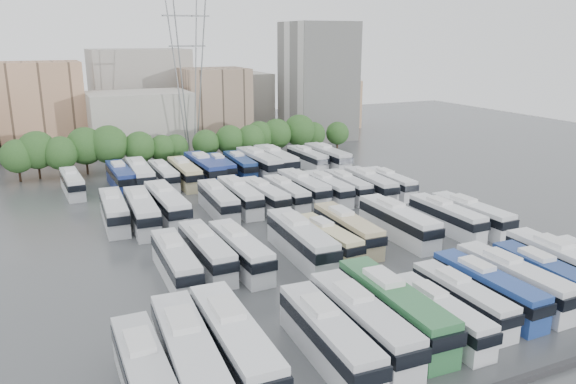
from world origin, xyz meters
name	(u,v)px	position (x,y,z in m)	size (l,w,h in m)	color
ground	(289,237)	(0.00, 0.00, 0.00)	(220.00, 220.00, 0.00)	#424447
tree_line	(181,142)	(-1.98, 42.17, 4.42)	(64.69, 7.55, 8.32)	black
city_buildings	(123,106)	(-7.46, 71.86, 7.87)	(102.00, 35.00, 20.00)	#9E998E
apartment_tower	(318,81)	(34.00, 58.00, 13.00)	(14.00, 14.00, 26.00)	silver
electricity_pylon	(188,59)	(2.00, 50.00, 18.66)	(9.00, 6.91, 33.83)	slate
bus_r0_s0	(145,376)	(-21.37, -24.37, 1.89)	(2.74, 12.26, 3.84)	silver
bus_r0_s1	(188,356)	(-18.33, -23.53, 2.09)	(3.65, 13.68, 4.25)	silver
bus_r0_s2	(234,343)	(-14.96, -23.25, 2.10)	(3.26, 13.70, 4.28)	silver
bus_r0_s4	(328,336)	(-8.39, -24.99, 1.94)	(3.29, 12.70, 3.95)	silver
bus_r0_s5	(362,322)	(-5.02, -24.24, 1.99)	(3.14, 13.02, 4.06)	silver
bus_r0_s6	(394,307)	(-1.57, -23.39, 2.09)	(3.38, 13.63, 4.25)	#2E6D3E
bus_r0_s7	(440,314)	(1.59, -25.18, 1.66)	(2.48, 10.83, 3.39)	silver
bus_r0_s8	(462,298)	(5.10, -23.78, 1.68)	(2.41, 10.88, 3.41)	silver
bus_r0_s9	(487,288)	(8.25, -23.36, 1.81)	(2.73, 11.81, 3.69)	navy
bus_r0_s10	(513,280)	(11.48, -23.16, 1.89)	(2.91, 12.29, 3.84)	silver
bus_r0_s11	(547,277)	(14.78, -23.94, 1.82)	(3.08, 11.94, 3.72)	navy
bus_r0_s12	(565,265)	(18.25, -22.97, 2.00)	(3.28, 13.11, 4.08)	silver
bus_r1_s2	(176,261)	(-15.01, -6.27, 1.84)	(2.86, 12.01, 3.75)	silver
bus_r1_s3	(206,251)	(-11.52, -4.94, 1.87)	(2.84, 12.19, 3.81)	silver
bus_r1_s4	(240,250)	(-8.33, -6.18, 1.87)	(3.04, 12.24, 3.82)	silver
bus_r1_s6	(301,240)	(-1.62, -6.59, 2.06)	(3.49, 13.49, 4.20)	silver
bus_r1_s7	(328,239)	(1.68, -6.44, 1.68)	(2.90, 11.04, 3.43)	beige
bus_r1_s8	(347,229)	(4.95, -5.05, 1.88)	(2.94, 12.24, 3.82)	#C5B487
bus_r1_s10	(398,221)	(11.49, -5.57, 2.01)	(2.97, 13.06, 4.09)	silver
bus_r1_s12	(446,217)	(18.28, -5.97, 1.80)	(2.66, 11.73, 3.67)	silver
bus_r1_s13	(471,215)	(21.46, -6.76, 1.84)	(3.09, 12.02, 3.74)	silver
bus_r2_s1	(114,210)	(-18.06, 13.15, 1.88)	(3.20, 12.33, 3.83)	silver
bus_r2_s2	(142,211)	(-15.03, 11.09, 2.02)	(3.38, 13.19, 4.10)	silver
bus_r2_s3	(167,204)	(-11.59, 12.36, 2.08)	(3.23, 13.57, 4.24)	silver
bus_r2_s5	(218,200)	(-4.85, 12.00, 1.88)	(3.14, 12.27, 3.82)	silver
bus_r2_s6	(240,196)	(-1.50, 12.84, 1.89)	(2.84, 12.30, 3.85)	white
bus_r2_s7	(264,196)	(1.66, 11.78, 1.79)	(3.13, 11.76, 3.66)	silver
bus_r2_s8	(286,193)	(5.00, 11.83, 1.75)	(2.56, 11.40, 3.57)	silver
bus_r2_s9	(303,187)	(8.30, 13.11, 1.90)	(2.85, 12.34, 3.86)	silver
bus_r2_s10	(327,188)	(11.55, 11.91, 1.77)	(2.61, 11.49, 3.60)	silver
bus_r2_s11	(347,186)	(14.89, 11.84, 1.71)	(2.72, 11.17, 3.48)	silver
bus_r2_s12	(370,184)	(18.09, 10.74, 1.85)	(3.17, 12.09, 3.76)	silver
bus_r2_s13	(390,183)	(21.69, 10.86, 1.69)	(2.51, 10.97, 3.43)	silver
bus_r3_s0	(72,183)	(-21.69, 30.55, 1.71)	(2.94, 11.22, 3.49)	silver
bus_r3_s2	(121,177)	(-14.62, 30.66, 1.90)	(2.95, 12.39, 3.87)	navy
bus_r3_s3	(140,175)	(-11.70, 30.34, 2.01)	(3.22, 13.09, 4.08)	silver
bus_r3_s4	(164,175)	(-8.17, 29.58, 1.75)	(2.66, 11.43, 3.57)	silver
bus_r3_s5	(185,173)	(-4.98, 28.90, 1.93)	(2.78, 12.52, 3.93)	beige
bus_r3_s6	(204,169)	(-1.47, 29.71, 2.10)	(3.37, 13.71, 4.28)	navy
bus_r3_s7	(220,167)	(1.72, 31.33, 1.75)	(2.83, 11.43, 3.56)	navy
bus_r3_s8	(240,165)	(5.07, 30.84, 1.82)	(3.01, 11.92, 3.71)	navy
bus_r3_s9	(259,163)	(8.17, 29.92, 2.10)	(3.48, 13.76, 4.29)	silver
bus_r3_s10	(275,161)	(11.49, 30.53, 2.10)	(3.00, 13.67, 4.29)	silver
bus_r3_s12	(307,158)	(18.04, 31.27, 1.78)	(2.91, 11.61, 3.62)	silver
bus_r3_s13	(327,157)	(21.39, 29.95, 1.97)	(3.06, 12.85, 4.01)	silver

